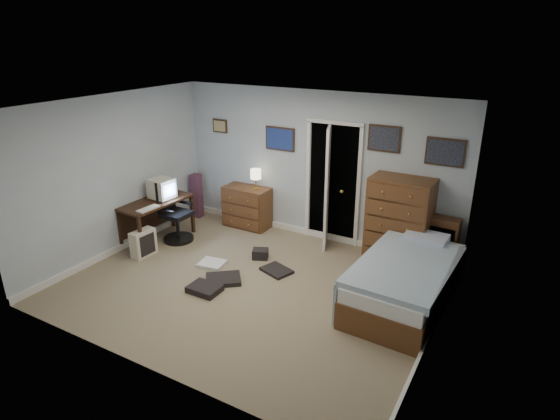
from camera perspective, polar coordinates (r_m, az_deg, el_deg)
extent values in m
cube|color=gray|center=(6.71, -3.53, -9.23)|extent=(5.00, 4.00, 0.02)
cube|color=#331D11|center=(8.05, -14.94, 0.95)|extent=(0.66, 1.28, 0.04)
cube|color=#331D11|center=(8.02, -18.96, -2.34)|extent=(0.05, 0.05, 0.68)
cube|color=#331D11|center=(7.65, -16.63, -3.19)|extent=(0.05, 0.05, 0.68)
cube|color=#331D11|center=(8.71, -13.01, 0.15)|extent=(0.05, 0.05, 0.68)
cube|color=#331D11|center=(8.38, -10.63, -0.52)|extent=(0.05, 0.05, 0.68)
cube|color=#331D11|center=(8.35, -15.97, -0.75)|extent=(0.11, 1.15, 0.48)
cube|color=beige|center=(8.07, -14.24, 2.58)|extent=(0.39, 0.37, 0.33)
cube|color=#8CB2F2|center=(7.94, -13.32, 2.36)|extent=(0.03, 0.27, 0.21)
cube|color=beige|center=(8.13, -14.13, 1.43)|extent=(0.25, 0.25, 0.02)
cube|color=beige|center=(7.69, -15.78, 0.15)|extent=(0.17, 0.39, 0.02)
cube|color=beige|center=(7.74, -16.33, -3.89)|extent=(0.22, 0.41, 0.43)
cube|color=black|center=(7.67, -15.83, -4.08)|extent=(0.03, 0.29, 0.33)
cylinder|color=black|center=(8.22, -12.25, -3.42)|extent=(0.51, 0.51, 0.06)
cylinder|color=black|center=(8.13, -12.36, -2.05)|extent=(0.06, 0.06, 0.39)
cube|color=black|center=(8.05, -12.49, -0.51)|extent=(0.43, 0.43, 0.08)
cube|color=black|center=(8.08, -13.80, 1.76)|extent=(0.06, 0.39, 0.54)
cube|color=black|center=(7.84, -13.70, -0.13)|extent=(0.29, 0.05, 0.04)
cube|color=black|center=(8.16, -11.48, 0.90)|extent=(0.29, 0.05, 0.04)
cube|color=maroon|center=(9.05, -10.11, 1.74)|extent=(0.18, 0.18, 0.85)
cube|color=brown|center=(8.50, -4.03, 0.37)|extent=(0.84, 0.43, 0.75)
cylinder|color=gold|center=(8.26, -2.94, 2.60)|extent=(0.11, 0.11, 0.02)
cylinder|color=gold|center=(8.23, -2.96, 3.34)|extent=(0.02, 0.02, 0.22)
cylinder|color=beige|center=(8.18, -2.98, 4.40)|extent=(0.19, 0.19, 0.17)
cube|color=black|center=(8.04, 7.37, 3.74)|extent=(0.90, 0.60, 2.00)
cube|color=white|center=(7.92, 3.45, 3.63)|extent=(0.06, 0.05, 2.00)
cube|color=white|center=(7.59, 9.55, 2.58)|extent=(0.06, 0.05, 2.00)
cube|color=white|center=(7.50, 6.76, 10.55)|extent=(0.96, 0.05, 0.06)
cube|color=white|center=(7.67, 5.81, 2.96)|extent=(0.31, 0.77, 2.00)
sphere|color=gold|center=(7.42, 7.52, 2.26)|extent=(0.06, 0.06, 0.06)
cube|color=brown|center=(7.30, 14.32, -1.29)|extent=(0.94, 0.58, 1.35)
cube|color=brown|center=(7.43, 17.46, -3.47)|extent=(0.91, 0.27, 0.81)
cube|color=black|center=(7.31, 17.44, -2.57)|extent=(0.83, 0.13, 0.27)
cube|color=maroon|center=(7.33, 17.41, -2.82)|extent=(0.73, 0.14, 0.20)
cube|color=brown|center=(6.44, 15.01, -9.40)|extent=(1.15, 2.13, 0.36)
cube|color=white|center=(6.31, 15.25, -7.24)|extent=(1.10, 2.09, 0.19)
cube|color=slate|center=(6.17, 15.05, -6.70)|extent=(1.19, 1.82, 0.10)
cube|color=slate|center=(6.45, 10.13, -7.79)|extent=(0.13, 1.77, 0.56)
cube|color=#7E8DCA|center=(6.93, 17.38, -3.41)|extent=(0.59, 0.42, 0.14)
cube|color=#331E11|center=(8.66, -7.32, 10.13)|extent=(0.30, 0.03, 0.24)
cube|color=#8C9A54|center=(8.65, -7.39, 10.11)|extent=(0.25, 0.01, 0.19)
cube|color=#331E11|center=(8.01, 0.01, 8.68)|extent=(0.55, 0.03, 0.40)
cube|color=navy|center=(7.99, -0.05, 8.65)|extent=(0.50, 0.01, 0.35)
cube|color=#331E11|center=(7.27, 12.59, 8.50)|extent=(0.50, 0.03, 0.40)
cube|color=black|center=(7.26, 12.55, 8.48)|extent=(0.45, 0.01, 0.35)
cube|color=#331E11|center=(7.09, 19.49, 6.66)|extent=(0.55, 0.03, 0.40)
cube|color=black|center=(7.08, 19.47, 6.63)|extent=(0.50, 0.01, 0.35)
cube|color=black|center=(6.61, -9.17, -9.46)|extent=(0.44, 0.33, 0.09)
cube|color=black|center=(7.03, -0.42, -7.37)|extent=(0.52, 0.45, 0.04)
cube|color=silver|center=(7.28, -8.28, -6.51)|extent=(0.42, 0.38, 0.05)
cube|color=black|center=(7.41, -2.41, -5.35)|extent=(0.30, 0.28, 0.15)
cube|color=black|center=(6.82, -6.92, -8.38)|extent=(0.62, 0.60, 0.07)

